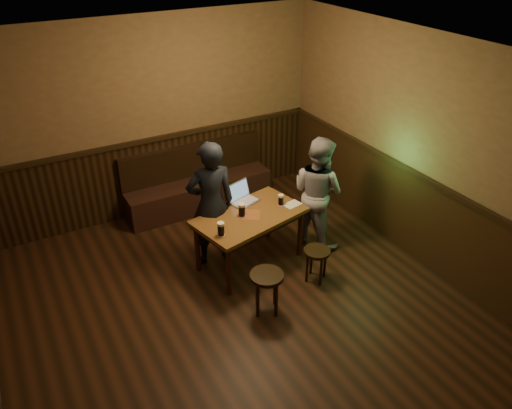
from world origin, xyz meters
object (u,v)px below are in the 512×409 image
object	(u,v)px
pub_table	(250,221)
person_suit	(211,204)
person_grey	(317,192)
pint_left	(221,229)
stool_left	(267,282)
stool_right	(317,256)
pint_mid	(242,210)
bench	(198,188)
laptop	(242,197)
pint_right	(281,200)

from	to	relation	value
pub_table	person_suit	xyz separation A→B (m)	(-0.38, 0.29, 0.20)
pub_table	person_grey	xyz separation A→B (m)	(1.00, 0.00, 0.14)
pint_left	person_suit	bearing A→B (deg)	77.07
stool_left	person_suit	distance (m)	1.24
person_grey	pub_table	bearing A→B (deg)	74.84
stool_right	pint_mid	size ratio (longest dim) A/B	2.53
pint_mid	person_suit	bearing A→B (deg)	136.02
bench	pub_table	bearing A→B (deg)	-90.00
bench	person_suit	distance (m)	1.48
person_suit	laptop	bearing A→B (deg)	-165.96
pint_mid	person_grey	distance (m)	1.10
stool_left	pint_left	size ratio (longest dim) A/B	2.99
pub_table	pint_mid	bearing A→B (deg)	155.88
pint_mid	pint_right	bearing A→B (deg)	-0.18
laptop	person_suit	size ratio (longest dim) A/B	0.25
laptop	person_suit	world-z (taller)	person_suit
stool_left	laptop	world-z (taller)	laptop
person_suit	pint_right	bearing A→B (deg)	170.25
pint_left	person_grey	distance (m)	1.52
laptop	person_grey	world-z (taller)	person_grey
pub_table	person_suit	size ratio (longest dim) A/B	0.89
pint_mid	person_suit	world-z (taller)	person_suit
person_grey	person_suit	bearing A→B (deg)	62.92
stool_right	pint_left	size ratio (longest dim) A/B	2.55
stool_left	laptop	xyz separation A→B (m)	(0.34, 1.21, 0.37)
pint_left	person_suit	xyz separation A→B (m)	(0.12, 0.52, 0.02)
stool_left	person_suit	size ratio (longest dim) A/B	0.31
pint_right	person_grey	xyz separation A→B (m)	(0.55, -0.02, -0.03)
pint_left	stool_left	bearing A→B (deg)	-70.54
stool_right	person_grey	distance (m)	0.93
pint_left	pint_right	xyz separation A→B (m)	(0.95, 0.25, -0.01)
stool_right	person_suit	size ratio (longest dim) A/B	0.26
bench	pint_right	xyz separation A→B (m)	(0.45, -1.61, 0.47)
pub_table	person_grey	bearing A→B (deg)	-12.46
stool_left	stool_right	distance (m)	0.82
pint_right	bench	bearing A→B (deg)	105.71
person_suit	person_grey	bearing A→B (deg)	176.56
bench	pint_mid	size ratio (longest dim) A/B	12.91
stool_left	person_suit	bearing A→B (deg)	95.28
pub_table	pint_right	size ratio (longest dim) A/B	10.12
laptop	bench	bearing A→B (deg)	75.09
bench	laptop	world-z (taller)	laptop
pub_table	stool_left	distance (m)	0.94
pub_table	laptop	xyz separation A→B (m)	(0.08, 0.33, 0.16)
stool_left	pint_mid	world-z (taller)	pint_mid
stool_left	stool_right	bearing A→B (deg)	12.94
person_grey	stool_right	bearing A→B (deg)	130.58
pub_table	pint_mid	xyz separation A→B (m)	(-0.10, 0.02, 0.18)
pint_mid	laptop	distance (m)	0.36
bench	stool_right	bearing A→B (deg)	-77.14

